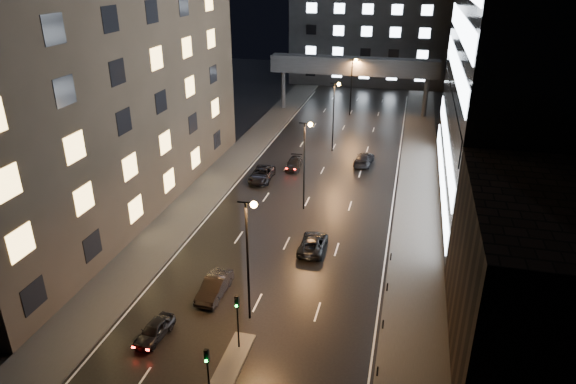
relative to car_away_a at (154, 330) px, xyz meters
The scene contains 21 objects.
ground 36.39m from the car_away_a, 80.31° to the left, with size 160.00×160.00×0.00m, color black.
sidewalk_left 31.52m from the car_away_a, 101.67° to the left, with size 5.00×110.00×0.15m, color #383533.
sidewalk_right 36.05m from the car_away_a, 58.89° to the left, with size 5.00×110.00×0.15m, color #383533.
building_left 32.19m from the car_away_a, 129.50° to the left, with size 15.00×48.00×40.00m, color #2D2319.
building_right_low 27.10m from the car_away_a, 10.54° to the left, with size 10.00×18.00×12.00m, color black.
building_far 94.80m from the car_away_a, 86.27° to the left, with size 34.00×14.00×25.00m, color #333335.
skybridge 66.59m from the car_away_a, 84.69° to the left, with size 30.00×3.00×10.00m.
median_island 6.80m from the car_away_a, 18.42° to the right, with size 1.60×8.00×0.15m, color #383533.
traffic_signal_near 6.88m from the car_away_a, ahead, with size 0.28×0.34×4.40m.
traffic_signal_far 8.58m from the car_away_a, 38.69° to the right, with size 0.28×0.34×4.40m.
bollard_row 16.50m from the car_away_a, ahead, with size 0.12×25.12×0.90m.
streetlight_near 9.41m from the car_away_a, 31.55° to the left, with size 1.45×0.50×10.15m.
streetlight_mid_a 25.36m from the car_away_a, 75.24° to the left, with size 1.45×0.50×10.15m.
streetlight_mid_b 44.69m from the car_away_a, 81.84° to the left, with size 1.45×0.50×10.15m.
streetlight_far 64.43m from the car_away_a, 84.38° to the left, with size 1.45×0.50×10.15m.
car_away_a is the anchor object (origin of this frame).
car_away_b 6.54m from the car_away_a, 68.94° to the left, with size 1.67×4.80×1.58m, color black.
car_away_c 30.84m from the car_away_a, 91.55° to the left, with size 2.57×5.57×1.55m, color black.
car_away_d 35.84m from the car_away_a, 86.38° to the left, with size 1.86×4.59×1.33m, color black.
car_toward_a 17.69m from the car_away_a, 59.79° to the left, with size 2.40×5.20×1.44m, color black.
car_toward_b 41.08m from the car_away_a, 74.12° to the left, with size 2.21×5.43×1.58m, color black.
Camera 1 is at (10.63, -22.93, 25.44)m, focal length 32.00 mm.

